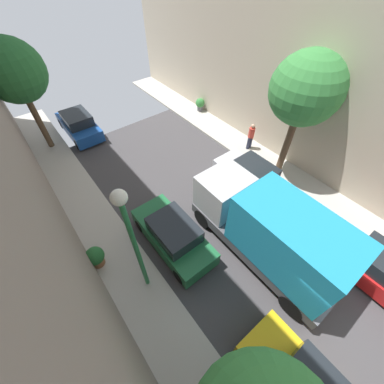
# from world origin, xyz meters

# --- Properties ---
(ground) EXTENTS (32.00, 32.00, 0.00)m
(ground) POSITION_xyz_m (0.00, 0.00, 0.00)
(ground) COLOR #423F42
(parked_car_left_2) EXTENTS (1.78, 4.20, 1.57)m
(parked_car_left_2) POSITION_xyz_m (-2.70, 5.91, 0.72)
(parked_car_left_2) COLOR #1E6638
(parked_car_left_2) RESTS_ON ground
(parked_car_left_3) EXTENTS (1.78, 4.20, 1.57)m
(parked_car_left_3) POSITION_xyz_m (-2.70, 17.01, 0.72)
(parked_car_left_3) COLOR #194799
(parked_car_left_3) RESTS_ON ground
(parked_car_right_3) EXTENTS (1.78, 4.20, 1.57)m
(parked_car_right_3) POSITION_xyz_m (2.70, -0.31, 0.72)
(parked_car_right_3) COLOR red
(parked_car_right_3) RESTS_ON ground
(parked_car_right_4) EXTENTS (1.78, 4.20, 1.57)m
(parked_car_right_4) POSITION_xyz_m (2.70, 6.28, 0.72)
(parked_car_right_4) COLOR silver
(parked_car_right_4) RESTS_ON ground
(delivery_truck) EXTENTS (2.26, 6.60, 3.38)m
(delivery_truck) POSITION_xyz_m (0.00, 3.13, 1.79)
(delivery_truck) COLOR #4C4C51
(delivery_truck) RESTS_ON ground
(pedestrian) EXTENTS (0.40, 0.36, 1.72)m
(pedestrian) POSITION_xyz_m (5.09, 8.58, 1.07)
(pedestrian) COLOR #2D334C
(pedestrian) RESTS_ON sidewalk_right
(street_tree_1) EXTENTS (3.27, 3.27, 6.39)m
(street_tree_1) POSITION_xyz_m (4.93, 6.08, 4.86)
(street_tree_1) COLOR brown
(street_tree_1) RESTS_ON sidewalk_right
(street_tree_2) EXTENTS (3.20, 3.20, 6.25)m
(street_tree_2) POSITION_xyz_m (-4.82, 16.69, 4.76)
(street_tree_2) COLOR brown
(street_tree_2) RESTS_ON sidewalk_left
(potted_plant_0) EXTENTS (0.76, 0.76, 1.01)m
(potted_plant_0) POSITION_xyz_m (-5.79, 7.02, 0.71)
(potted_plant_0) COLOR brown
(potted_plant_0) RESTS_ON sidewalk_left
(potted_plant_1) EXTENTS (0.67, 0.67, 0.95)m
(potted_plant_1) POSITION_xyz_m (5.65, 14.19, 0.69)
(potted_plant_1) COLOR slate
(potted_plant_1) RESTS_ON sidewalk_right
(lamp_post) EXTENTS (0.44, 0.44, 5.37)m
(lamp_post) POSITION_xyz_m (-4.60, 5.04, 3.70)
(lamp_post) COLOR #26723F
(lamp_post) RESTS_ON sidewalk_left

